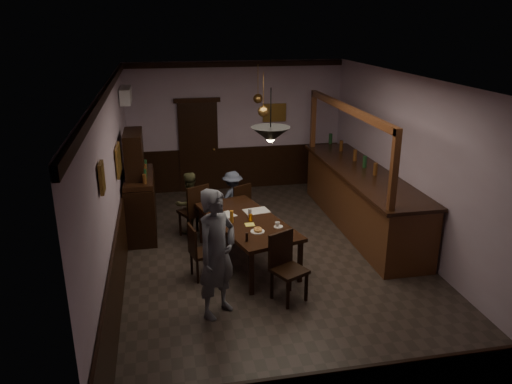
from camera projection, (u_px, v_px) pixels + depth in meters
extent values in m
cube|color=#2D2621|center=(274.00, 262.00, 8.43)|extent=(5.00, 8.00, 0.01)
cube|color=white|center=(277.00, 82.00, 7.44)|extent=(5.00, 8.00, 0.01)
cube|color=#AA92A8|center=(236.00, 126.00, 11.64)|extent=(5.00, 0.01, 3.00)
cube|color=#AA92A8|center=(383.00, 318.00, 4.23)|extent=(5.00, 0.01, 3.00)
cube|color=#AA92A8|center=(113.00, 187.00, 7.48)|extent=(0.01, 8.00, 3.00)
cube|color=#AA92A8|center=(420.00, 169.00, 8.39)|extent=(0.01, 8.00, 3.00)
cube|color=black|center=(246.00, 221.00, 8.25)|extent=(1.56, 2.39, 0.06)
cube|color=black|center=(251.00, 274.00, 7.34)|extent=(0.07, 0.07, 0.69)
cube|color=black|center=(300.00, 262.00, 7.70)|extent=(0.07, 0.07, 0.69)
cube|color=black|center=(201.00, 225.00, 9.05)|extent=(0.07, 0.07, 0.69)
cube|color=black|center=(243.00, 217.00, 9.41)|extent=(0.07, 0.07, 0.69)
cube|color=black|center=(193.00, 212.00, 9.27)|extent=(0.61, 0.61, 0.05)
cube|color=black|center=(198.00, 200.00, 9.02)|extent=(0.42, 0.24, 0.54)
cube|color=black|center=(197.00, 219.00, 9.60)|extent=(0.04, 0.04, 0.46)
cube|color=black|center=(180.00, 224.00, 9.39)|extent=(0.04, 0.04, 0.46)
cube|color=black|center=(207.00, 225.00, 9.33)|extent=(0.04, 0.04, 0.46)
cube|color=black|center=(190.00, 230.00, 9.11)|extent=(0.04, 0.04, 0.46)
cube|color=black|center=(237.00, 207.00, 9.68)|extent=(0.54, 0.54, 0.05)
cube|color=black|center=(242.00, 197.00, 9.46)|extent=(0.38, 0.21, 0.48)
cube|color=black|center=(239.00, 213.00, 9.96)|extent=(0.04, 0.04, 0.41)
cube|color=black|center=(226.00, 217.00, 9.78)|extent=(0.04, 0.04, 0.41)
cube|color=black|center=(249.00, 218.00, 9.72)|extent=(0.04, 0.04, 0.41)
cube|color=black|center=(235.00, 222.00, 9.54)|extent=(0.04, 0.04, 0.41)
cube|color=black|center=(289.00, 271.00, 7.16)|extent=(0.59, 0.59, 0.05)
cube|color=black|center=(281.00, 248.00, 7.21)|extent=(0.41, 0.23, 0.52)
cube|color=black|center=(288.00, 295.00, 7.01)|extent=(0.04, 0.04, 0.45)
cube|color=black|center=(306.00, 287.00, 7.21)|extent=(0.04, 0.04, 0.45)
cube|color=black|center=(272.00, 285.00, 7.27)|extent=(0.04, 0.04, 0.45)
cube|color=black|center=(290.00, 277.00, 7.47)|extent=(0.04, 0.04, 0.45)
cube|color=black|center=(204.00, 253.00, 7.82)|extent=(0.46, 0.46, 0.05)
cube|color=black|center=(192.00, 241.00, 7.67)|extent=(0.12, 0.38, 0.46)
cube|color=black|center=(217.00, 268.00, 7.82)|extent=(0.04, 0.04, 0.39)
cube|color=black|center=(210.00, 259.00, 8.09)|extent=(0.04, 0.04, 0.39)
cube|color=black|center=(198.00, 272.00, 7.70)|extent=(0.04, 0.04, 0.39)
cube|color=black|center=(192.00, 263.00, 7.97)|extent=(0.04, 0.04, 0.39)
imported|color=slate|center=(217.00, 254.00, 6.69)|extent=(0.79, 0.77, 1.82)
imported|color=brown|center=(189.00, 203.00, 9.40)|extent=(0.73, 0.68, 1.20)
imported|color=#4F5971|center=(233.00, 198.00, 9.80)|extent=(0.81, 0.69, 1.09)
cube|color=silver|center=(222.00, 216.00, 8.38)|extent=(0.51, 0.44, 0.01)
cube|color=silver|center=(256.00, 211.00, 8.60)|extent=(0.47, 0.37, 0.01)
cube|color=#ECE257|center=(250.00, 225.00, 8.04)|extent=(0.19, 0.19, 0.00)
cylinder|color=white|center=(278.00, 227.00, 7.95)|extent=(0.15, 0.15, 0.01)
imported|color=white|center=(277.00, 224.00, 7.93)|extent=(0.10, 0.10, 0.07)
cylinder|color=white|center=(257.00, 231.00, 7.76)|extent=(0.22, 0.22, 0.01)
torus|color=#C68C47|center=(258.00, 230.00, 7.74)|extent=(0.13, 0.13, 0.04)
torus|color=#C68C47|center=(258.00, 229.00, 7.79)|extent=(0.13, 0.13, 0.04)
cylinder|color=orange|center=(251.00, 218.00, 8.16)|extent=(0.07, 0.07, 0.12)
cylinder|color=#BF721E|center=(232.00, 217.00, 8.10)|extent=(0.06, 0.06, 0.20)
cylinder|color=silver|center=(250.00, 213.00, 8.32)|extent=(0.06, 0.06, 0.15)
cylinder|color=black|center=(247.00, 237.00, 7.42)|extent=(0.04, 0.04, 0.14)
cube|color=black|center=(141.00, 207.00, 9.40)|extent=(0.53, 1.49, 1.07)
cube|color=black|center=(139.00, 177.00, 9.21)|extent=(0.51, 1.44, 0.09)
cube|color=black|center=(134.00, 155.00, 9.06)|extent=(0.32, 0.96, 0.85)
cube|color=#4B2414|center=(361.00, 200.00, 9.69)|extent=(0.90, 4.19, 1.10)
cube|color=black|center=(362.00, 172.00, 9.50)|extent=(1.00, 4.29, 0.06)
cube|color=#4B2414|center=(347.00, 109.00, 9.02)|extent=(0.10, 4.09, 0.12)
cube|color=#4B2414|center=(394.00, 172.00, 7.37)|extent=(0.10, 0.10, 1.30)
cube|color=#4B2414|center=(313.00, 120.00, 11.07)|extent=(0.10, 0.10, 1.30)
cube|color=black|center=(199.00, 148.00, 11.58)|extent=(0.90, 0.06, 2.10)
cube|color=white|center=(126.00, 95.00, 9.87)|extent=(0.20, 0.85, 0.30)
cube|color=olive|center=(102.00, 178.00, 5.79)|extent=(0.04, 0.28, 0.36)
cube|color=olive|center=(118.00, 160.00, 8.16)|extent=(0.04, 0.62, 0.48)
cube|color=olive|center=(274.00, 113.00, 11.66)|extent=(0.55, 0.04, 0.42)
cylinder|color=black|center=(271.00, 112.00, 6.93)|extent=(0.02, 0.02, 0.66)
cone|color=black|center=(271.00, 135.00, 7.04)|extent=(0.56, 0.56, 0.22)
sphere|color=#FFD88C|center=(271.00, 138.00, 7.06)|extent=(0.12, 0.12, 0.12)
cylinder|color=#BF8C3F|center=(263.00, 92.00, 8.91)|extent=(0.02, 0.02, 0.70)
cone|color=#BF8C3F|center=(263.00, 111.00, 9.02)|extent=(0.20, 0.20, 0.22)
sphere|color=#FFD88C|center=(263.00, 114.00, 9.04)|extent=(0.12, 0.12, 0.12)
cylinder|color=#BF8C3F|center=(258.00, 82.00, 10.32)|extent=(0.02, 0.02, 0.70)
cone|color=#BF8C3F|center=(258.00, 99.00, 10.44)|extent=(0.20, 0.20, 0.22)
sphere|color=#FFD88C|center=(258.00, 101.00, 10.46)|extent=(0.12, 0.12, 0.12)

